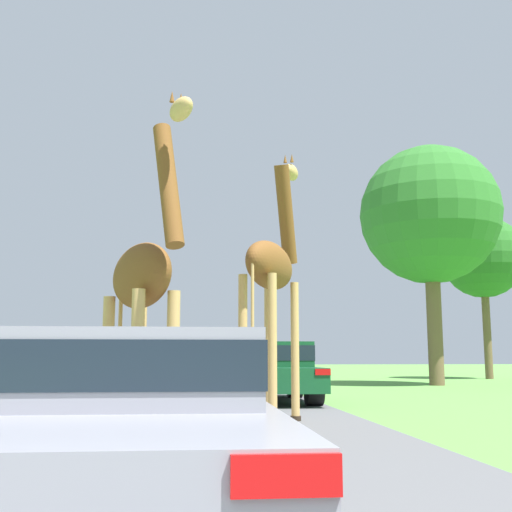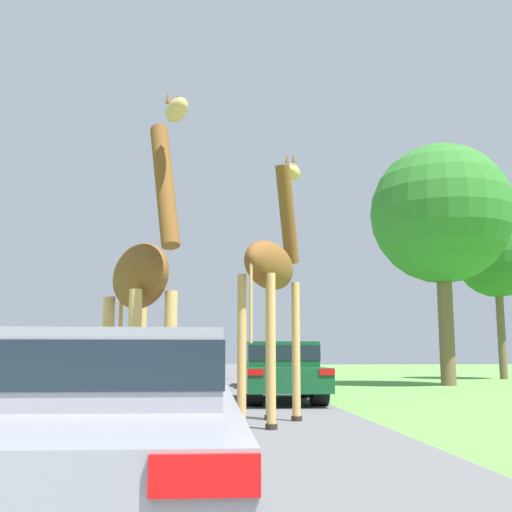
{
  "view_description": "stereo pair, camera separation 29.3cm",
  "coord_description": "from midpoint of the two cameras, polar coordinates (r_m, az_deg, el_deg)",
  "views": [
    {
      "loc": [
        0.55,
        0.01,
        1.09
      ],
      "look_at": [
        1.56,
        10.48,
        2.73
      ],
      "focal_mm": 45.0,
      "sensor_mm": 36.0,
      "label": 1
    },
    {
      "loc": [
        0.85,
        -0.01,
        1.09
      ],
      "look_at": [
        1.56,
        10.48,
        2.73
      ],
      "focal_mm": 45.0,
      "sensor_mm": 36.0,
      "label": 2
    }
  ],
  "objects": [
    {
      "name": "car_queue_right",
      "position": [
        15.77,
        2.67,
        -10.02
      ],
      "size": [
        1.82,
        4.62,
        1.41
      ],
      "color": "#144C28",
      "rests_on": "ground"
    },
    {
      "name": "giraffe_near_road",
      "position": [
        10.77,
        2.29,
        -1.24
      ],
      "size": [
        1.43,
        2.56,
        4.86
      ],
      "rotation": [
        0.0,
        0.0,
        -0.42
      ],
      "color": "tan",
      "rests_on": "ground"
    },
    {
      "name": "road",
      "position": [
        30.03,
        -5.34,
        -10.89
      ],
      "size": [
        7.07,
        120.0,
        0.0
      ],
      "color": "#5B5B5E",
      "rests_on": "ground"
    },
    {
      "name": "tree_right_cluster",
      "position": [
        33.02,
        20.87,
        -0.07
      ],
      "size": [
        3.95,
        3.95,
        7.81
      ],
      "color": "brown",
      "rests_on": "ground"
    },
    {
      "name": "car_lead_maroon",
      "position": [
        4.17,
        -12.83,
        -14.24
      ],
      "size": [
        1.83,
        4.32,
        1.23
      ],
      "color": "gray",
      "rests_on": "ground"
    },
    {
      "name": "tree_left_edge",
      "position": [
        25.59,
        16.45,
        3.56
      ],
      "size": [
        5.35,
        5.35,
        9.15
      ],
      "color": "brown",
      "rests_on": "ground"
    },
    {
      "name": "car_queue_left",
      "position": [
        23.61,
        1.24,
        -9.74
      ],
      "size": [
        1.84,
        4.29,
        1.34
      ],
      "color": "silver",
      "rests_on": "ground"
    },
    {
      "name": "giraffe_companion",
      "position": [
        9.55,
        -9.27,
        -2.3
      ],
      "size": [
        1.47,
        2.57,
        4.67
      ],
      "rotation": [
        0.0,
        0.0,
        -2.72
      ],
      "color": "tan",
      "rests_on": "ground"
    }
  ]
}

